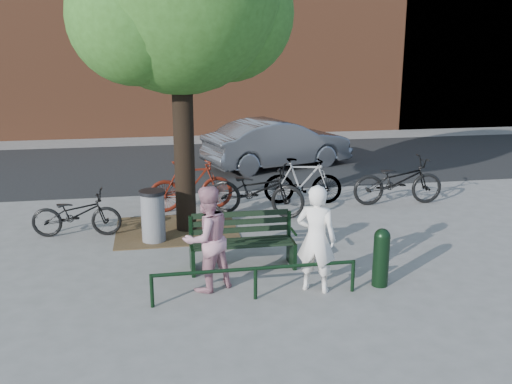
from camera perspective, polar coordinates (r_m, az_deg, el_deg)
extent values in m
plane|color=gray|center=(9.66, -1.33, -7.61)|extent=(90.00, 90.00, 0.00)
cube|color=brown|center=(11.62, -7.93, -3.75)|extent=(2.40, 2.00, 0.02)
cube|color=black|center=(17.76, -5.64, 2.82)|extent=(40.00, 7.00, 0.01)
cube|color=black|center=(9.49, -6.39, -6.66)|extent=(0.06, 0.52, 0.45)
cube|color=black|center=(9.55, -6.56, -3.67)|extent=(0.06, 0.06, 0.44)
cylinder|color=black|center=(9.26, -6.42, -4.55)|extent=(0.04, 0.36, 0.04)
cube|color=black|center=(9.73, 3.58, -6.03)|extent=(0.06, 0.52, 0.45)
cube|color=black|center=(9.79, 3.30, -3.13)|extent=(0.06, 0.06, 0.44)
cylinder|color=black|center=(9.50, 3.76, -3.96)|extent=(0.04, 0.36, 0.04)
cube|color=black|center=(9.50, -1.35, -5.10)|extent=(1.64, 0.46, 0.04)
cube|color=black|center=(9.62, -1.57, -3.01)|extent=(1.64, 0.03, 0.47)
cylinder|color=black|center=(8.36, -10.37, -9.70)|extent=(0.06, 0.06, 0.50)
cylinder|color=black|center=(8.47, -0.05, -9.10)|extent=(0.06, 0.06, 0.50)
cylinder|color=black|center=(8.84, 9.66, -8.27)|extent=(0.06, 0.06, 0.50)
cylinder|color=black|center=(8.38, -0.05, -7.66)|extent=(3.00, 0.06, 0.06)
cylinder|color=black|center=(11.18, -7.24, 5.53)|extent=(0.40, 0.40, 3.80)
sphere|color=#2D5A1C|center=(11.43, -3.00, 17.40)|extent=(2.60, 2.60, 2.60)
sphere|color=#2D5A1C|center=(10.63, -12.02, 16.76)|extent=(2.40, 2.40, 2.40)
imported|color=white|center=(8.60, 6.03, -4.66)|extent=(0.72, 0.64, 1.66)
imported|color=#BA808E|center=(8.63, -4.94, -4.68)|extent=(0.99, 0.91, 1.63)
cylinder|color=black|center=(9.07, 12.37, -6.76)|extent=(0.25, 0.25, 0.81)
sphere|color=black|center=(8.93, 12.52, -4.36)|extent=(0.25, 0.25, 0.25)
cylinder|color=gray|center=(10.92, -10.25, -2.57)|extent=(0.44, 0.44, 0.93)
cylinder|color=black|center=(10.78, -10.37, -0.04)|extent=(0.49, 0.49, 0.07)
imported|color=black|center=(11.59, -17.52, -2.09)|extent=(1.76, 0.75, 0.90)
imported|color=#4F150B|center=(12.79, -6.53, 0.66)|extent=(1.96, 0.74, 1.15)
imported|color=black|center=(12.33, 0.00, 0.20)|extent=(2.27, 1.63, 1.14)
imported|color=gray|center=(13.27, 4.71, 1.10)|extent=(1.87, 0.83, 1.09)
imported|color=black|center=(13.61, 14.01, 1.10)|extent=(2.15, 0.84, 1.11)
imported|color=slate|center=(17.09, 2.17, 4.87)|extent=(4.69, 2.80, 1.46)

